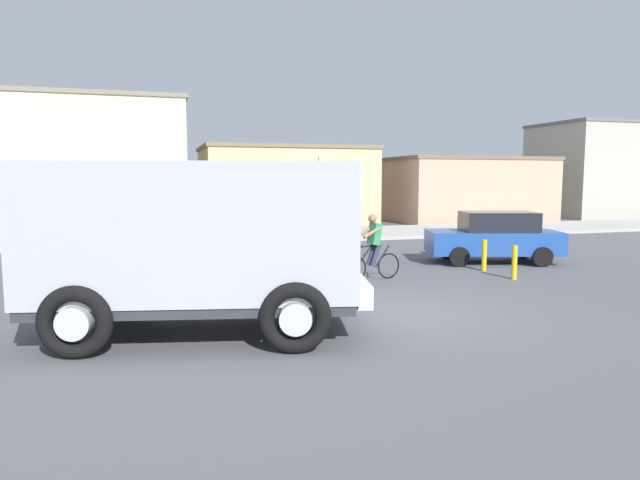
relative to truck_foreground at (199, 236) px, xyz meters
The scene contains 13 objects.
ground_plane 4.18m from the truck_foreground, ahead, with size 120.00×120.00×0.00m, color #56565B.
sidewalk_far 15.52m from the truck_foreground, 75.71° to the left, with size 80.00×5.00×0.16m, color #ADADA8.
truck_foreground is the anchor object (origin of this frame).
cyclist 6.07m from the truck_foreground, 38.96° to the left, with size 1.70×0.57×1.72m.
traffic_light_pole 5.33m from the truck_foreground, 50.98° to the left, with size 0.24×0.43×3.20m.
car_red_near 11.03m from the truck_foreground, 30.36° to the left, with size 4.32×2.78×1.60m.
car_white_mid 10.32m from the truck_foreground, 68.24° to the left, with size 4.26×2.47×1.60m.
bollard_near 8.84m from the truck_foreground, 18.85° to the left, with size 0.14×0.14×0.90m, color gold.
bollard_far 9.38m from the truck_foreground, 27.04° to the left, with size 0.14×0.14×0.90m, color gold.
building_corner_left 22.27m from the truck_foreground, 103.11° to the left, with size 12.06×7.62×6.60m.
building_mid_block 23.79m from the truck_foreground, 73.59° to the left, with size 9.66×7.06×4.45m.
building_corner_right 27.32m from the truck_foreground, 49.37° to the left, with size 9.52×5.29×3.89m.
building_set_back 36.16m from the truck_foreground, 37.97° to the left, with size 7.33×6.21×6.35m.
Camera 1 is at (-4.52, -9.99, 2.65)m, focal length 31.40 mm.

